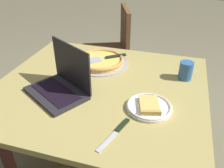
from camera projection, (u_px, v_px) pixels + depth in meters
name	position (u px, v px, depth m)	size (l,w,h in m)	color
ground_plane	(103.00, 168.00, 1.73)	(12.00, 12.00, 0.00)	#7F7759
dining_table	(100.00, 98.00, 1.40)	(1.18, 1.07, 0.71)	tan
laptop	(61.00, 83.00, 1.27)	(0.39, 0.36, 0.26)	#252327
pizza_plate	(149.00, 107.00, 1.16)	(0.23, 0.23, 0.04)	white
pizza_tray	(100.00, 61.00, 1.58)	(0.37, 0.37, 0.04)	#9F99A4
table_knife	(117.00, 131.00, 1.03)	(0.09, 0.23, 0.01)	#B9B8C5
drink_cup	(186.00, 70.00, 1.39)	(0.08, 0.08, 0.11)	#3266A8
chair_near	(112.00, 47.00, 2.34)	(0.57, 0.57, 0.89)	brown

